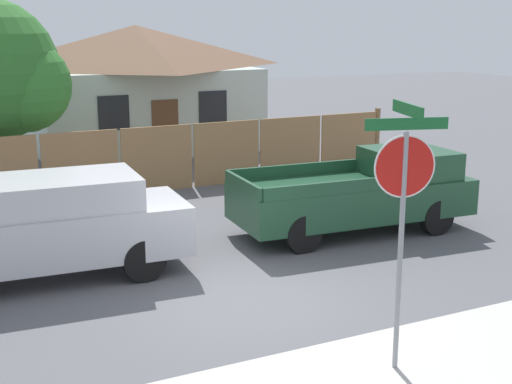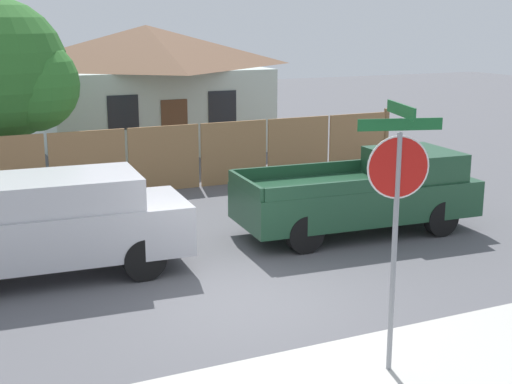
{
  "view_description": "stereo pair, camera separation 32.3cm",
  "coord_description": "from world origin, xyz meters",
  "px_view_note": "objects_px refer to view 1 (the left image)",
  "views": [
    {
      "loc": [
        -4.74,
        -10.06,
        4.55
      ],
      "look_at": [
        0.62,
        0.84,
        1.6
      ],
      "focal_mm": 50.0,
      "sensor_mm": 36.0,
      "label": 1
    },
    {
      "loc": [
        -4.44,
        -10.2,
        4.55
      ],
      "look_at": [
        0.62,
        0.84,
        1.6
      ],
      "focal_mm": 50.0,
      "sensor_mm": 36.0,
      "label": 2
    }
  ],
  "objects_px": {
    "house": "(137,85)",
    "orange_pickup": "(361,193)",
    "stop_sign": "(404,190)",
    "red_suv": "(45,224)"
  },
  "relations": [
    {
      "from": "house",
      "to": "stop_sign",
      "type": "xyz_separation_m",
      "value": [
        -2.04,
        -18.11,
        0.2
      ]
    },
    {
      "from": "house",
      "to": "red_suv",
      "type": "xyz_separation_m",
      "value": [
        -5.58,
        -12.58,
        -1.24
      ]
    },
    {
      "from": "house",
      "to": "red_suv",
      "type": "bearing_deg",
      "value": -113.92
    },
    {
      "from": "red_suv",
      "to": "stop_sign",
      "type": "relative_size",
      "value": 1.43
    },
    {
      "from": "red_suv",
      "to": "stop_sign",
      "type": "distance_m",
      "value": 6.73
    },
    {
      "from": "house",
      "to": "orange_pickup",
      "type": "distance_m",
      "value": 12.72
    },
    {
      "from": "orange_pickup",
      "to": "stop_sign",
      "type": "bearing_deg",
      "value": -116.38
    },
    {
      "from": "orange_pickup",
      "to": "stop_sign",
      "type": "xyz_separation_m",
      "value": [
        -3.2,
        -5.52,
        1.59
      ]
    },
    {
      "from": "orange_pickup",
      "to": "house",
      "type": "bearing_deg",
      "value": 98.93
    },
    {
      "from": "orange_pickup",
      "to": "stop_sign",
      "type": "height_order",
      "value": "stop_sign"
    }
  ]
}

